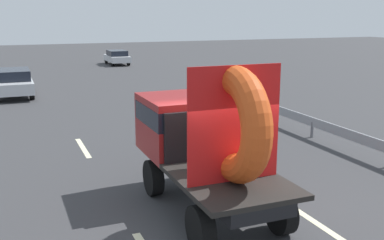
{
  "coord_description": "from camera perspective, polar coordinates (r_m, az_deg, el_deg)",
  "views": [
    {
      "loc": [
        -4.11,
        -8.09,
        4.19
      ],
      "look_at": [
        -0.24,
        1.37,
        1.82
      ],
      "focal_mm": 42.82,
      "sensor_mm": 36.0,
      "label": 1
    }
  ],
  "objects": [
    {
      "name": "oncoming_car",
      "position": [
        39.5,
        -9.33,
        7.76
      ],
      "size": [
        1.57,
        3.67,
        1.2
      ],
      "color": "black",
      "rests_on": "ground_plane"
    },
    {
      "name": "flatbed_truck",
      "position": [
        10.02,
        1.27,
        -1.87
      ],
      "size": [
        2.02,
        4.57,
        3.29
      ],
      "color": "black",
      "rests_on": "ground_plane"
    },
    {
      "name": "distant_sedan",
      "position": [
        25.5,
        -21.39,
        4.44
      ],
      "size": [
        1.85,
        4.31,
        1.41
      ],
      "color": "black",
      "rests_on": "ground_plane"
    },
    {
      "name": "guardrail",
      "position": [
        17.71,
        11.45,
        0.89
      ],
      "size": [
        0.1,
        13.82,
        0.71
      ],
      "color": "gray",
      "rests_on": "ground_plane"
    },
    {
      "name": "lane_dash_right_far",
      "position": [
        15.72,
        -0.35,
        -2.36
      ],
      "size": [
        0.16,
        2.35,
        0.01
      ],
      "primitive_type": "cube",
      "rotation": [
        0.0,
        0.0,
        1.57
      ],
      "color": "beige",
      "rests_on": "ground_plane"
    },
    {
      "name": "lane_dash_left_far",
      "position": [
        15.09,
        -13.42,
        -3.39
      ],
      "size": [
        0.16,
        2.31,
        0.01
      ],
      "primitive_type": "cube",
      "rotation": [
        0.0,
        0.0,
        1.57
      ],
      "color": "beige",
      "rests_on": "ground_plane"
    },
    {
      "name": "lane_dash_right_near",
      "position": [
        9.43,
        18.13,
        -13.97
      ],
      "size": [
        0.16,
        2.98,
        0.01
      ],
      "primitive_type": "cube",
      "rotation": [
        0.0,
        0.0,
        1.57
      ],
      "color": "beige",
      "rests_on": "ground_plane"
    },
    {
      "name": "ground_plane",
      "position": [
        9.99,
        4.35,
        -11.75
      ],
      "size": [
        120.0,
        120.0,
        0.0
      ],
      "primitive_type": "plane",
      "color": "#38383A"
    }
  ]
}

